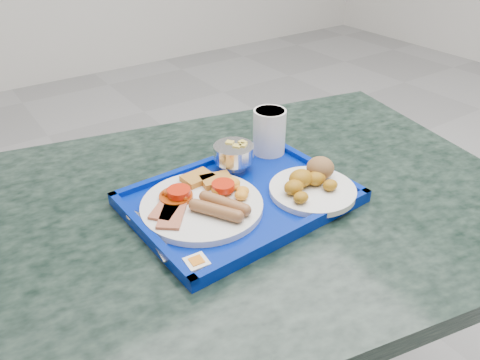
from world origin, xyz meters
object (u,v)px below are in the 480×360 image
object	(u,v)px
table	(228,275)
fruit_bowl	(234,154)
juice_cup	(269,130)
tray	(240,199)
bread_plate	(312,183)
main_plate	(204,201)

from	to	relation	value
table	fruit_bowl	xyz separation A→B (m)	(0.07, 0.08, 0.26)
fruit_bowl	juice_cup	xyz separation A→B (m)	(0.11, 0.02, 0.02)
tray	bread_plate	xyz separation A→B (m)	(0.13, -0.07, 0.02)
tray	bread_plate	size ratio (longest dim) A/B	2.50
tray	main_plate	xyz separation A→B (m)	(-0.08, 0.01, 0.02)
table	tray	distance (m)	0.21
tray	juice_cup	bearing A→B (deg)	35.66
main_plate	fruit_bowl	xyz separation A→B (m)	(0.13, 0.09, 0.03)
main_plate	tray	bearing A→B (deg)	-8.13
tray	table	bearing A→B (deg)	141.46
table	fruit_bowl	size ratio (longest dim) A/B	15.73
fruit_bowl	juice_cup	bearing A→B (deg)	10.40
bread_plate	fruit_bowl	size ratio (longest dim) A/B	2.00
table	juice_cup	world-z (taller)	juice_cup
tray	fruit_bowl	distance (m)	0.12
juice_cup	tray	bearing A→B (deg)	-144.34
table	bread_plate	size ratio (longest dim) A/B	7.85
tray	main_plate	size ratio (longest dim) A/B	1.86
table	juice_cup	distance (m)	0.35
bread_plate	juice_cup	size ratio (longest dim) A/B	1.68
bread_plate	juice_cup	bearing A→B (deg)	80.15
table	bread_plate	xyz separation A→B (m)	(0.16, -0.08, 0.23)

